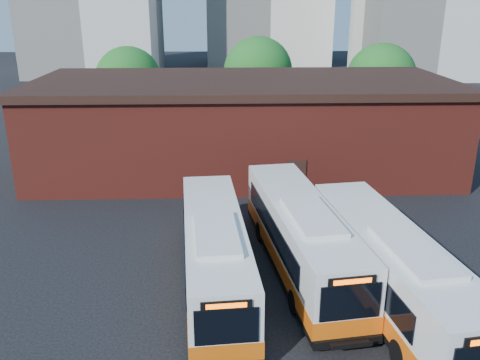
{
  "coord_description": "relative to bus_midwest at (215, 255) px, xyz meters",
  "views": [
    {
      "loc": [
        -1.42,
        -15.09,
        11.47
      ],
      "look_at": [
        -0.69,
        6.13,
        3.95
      ],
      "focal_mm": 38.0,
      "sensor_mm": 36.0,
      "label": 1
    }
  ],
  "objects": [
    {
      "name": "ground",
      "position": [
        1.83,
        -3.82,
        -1.45
      ],
      "size": [
        220.0,
        220.0,
        0.0
      ],
      "primitive_type": "plane",
      "color": "black"
    },
    {
      "name": "bus_midwest",
      "position": [
        0.0,
        0.0,
        0.0
      ],
      "size": [
        3.32,
        11.86,
        3.19
      ],
      "rotation": [
        0.0,
        0.0,
        0.08
      ],
      "color": "silver",
      "rests_on": "ground"
    },
    {
      "name": "bus_mideast",
      "position": [
        3.79,
        1.29,
        0.06
      ],
      "size": [
        4.1,
        12.39,
        3.33
      ],
      "rotation": [
        0.0,
        0.0,
        0.14
      ],
      "color": "silver",
      "rests_on": "ground"
    },
    {
      "name": "bus_east",
      "position": [
        6.83,
        -1.87,
        0.07
      ],
      "size": [
        4.09,
        12.45,
        3.34
      ],
      "rotation": [
        0.0,
        0.0,
        0.13
      ],
      "color": "silver",
      "rests_on": "ground"
    },
    {
      "name": "depot_building",
      "position": [
        1.83,
        16.18,
        1.81
      ],
      "size": [
        28.6,
        12.6,
        6.4
      ],
      "color": "maroon",
      "rests_on": "ground"
    },
    {
      "name": "tree_west",
      "position": [
        -8.17,
        28.18,
        3.2
      ],
      "size": [
        6.0,
        6.0,
        7.65
      ],
      "color": "#382314",
      "rests_on": "ground"
    },
    {
      "name": "tree_mid",
      "position": [
        3.83,
        30.18,
        3.63
      ],
      "size": [
        6.56,
        6.56,
        8.36
      ],
      "color": "#382314",
      "rests_on": "ground"
    },
    {
      "name": "tree_east",
      "position": [
        14.83,
        27.18,
        3.38
      ],
      "size": [
        6.24,
        6.24,
        7.96
      ],
      "color": "#382314",
      "rests_on": "ground"
    }
  ]
}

